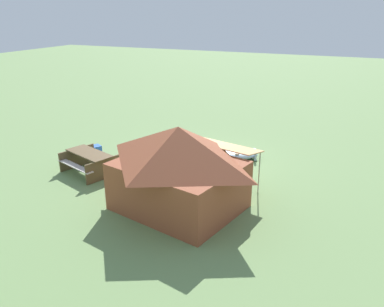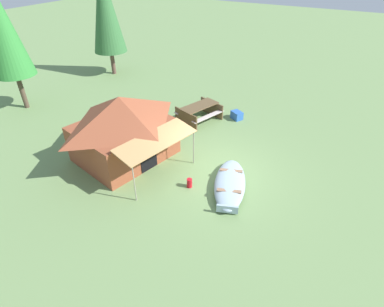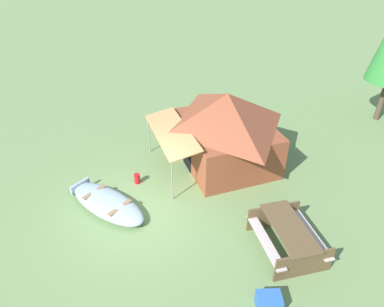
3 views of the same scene
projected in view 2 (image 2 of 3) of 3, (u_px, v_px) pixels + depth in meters
The scene contains 8 objects.
ground_plane at pixel (216, 171), 11.58m from camera, with size 80.00×80.00×0.00m, color #6C8C54.
beached_rowboat at pixel (230, 184), 10.67m from camera, with size 2.99×1.94×0.37m.
canvas_cabin_tent at pixel (123, 127), 11.69m from camera, with size 4.25×4.58×2.55m.
picnic_table at pixel (199, 111), 14.71m from camera, with size 2.27×2.02×0.77m.
cooler_box at pixel (237, 115), 14.98m from camera, with size 0.54×0.40×0.39m, color blue.
fuel_can at pixel (189, 183), 10.73m from camera, with size 0.19×0.19×0.34m, color red.
pine_tree_back_left at pixel (105, 8), 18.24m from camera, with size 2.04×2.04×6.54m.
pine_tree_back_right at pixel (1, 26), 13.92m from camera, with size 1.91×1.91×6.34m.
Camera 2 is at (-8.51, -3.70, 7.02)m, focal length 28.82 mm.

